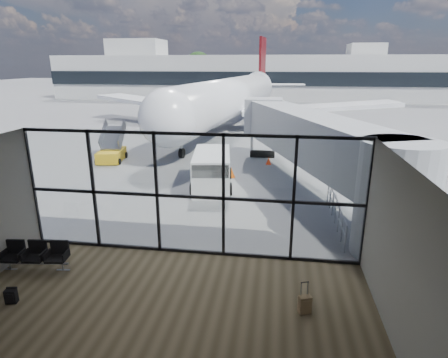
% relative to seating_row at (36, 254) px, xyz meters
% --- Properties ---
extents(ground, '(220.00, 220.00, 0.00)m').
position_rel_seating_row_xyz_m(ground, '(4.93, 41.83, -0.54)').
color(ground, slate).
rests_on(ground, ground).
extents(lounge_shell, '(12.02, 8.01, 4.51)m').
position_rel_seating_row_xyz_m(lounge_shell, '(4.93, -2.97, 2.11)').
color(lounge_shell, brown).
rests_on(lounge_shell, ground).
extents(glass_curtain_wall, '(12.10, 0.12, 4.50)m').
position_rel_seating_row_xyz_m(glass_curtain_wall, '(4.93, 1.83, 1.70)').
color(glass_curtain_wall, white).
rests_on(glass_curtain_wall, ground).
extents(jet_bridge, '(8.00, 16.50, 4.33)m').
position_rel_seating_row_xyz_m(jet_bridge, '(9.83, 8.90, 2.22)').
color(jet_bridge, '#919496').
rests_on(jet_bridge, ground).
extents(apron_railing, '(0.06, 5.46, 1.11)m').
position_rel_seating_row_xyz_m(apron_railing, '(10.53, 5.33, 0.18)').
color(apron_railing, gray).
rests_on(apron_railing, ground).
extents(far_terminal, '(80.00, 12.20, 11.00)m').
position_rel_seating_row_xyz_m(far_terminal, '(4.34, 63.80, 3.67)').
color(far_terminal, '#B8B8B3').
rests_on(far_terminal, ground).
extents(tree_0, '(4.95, 4.95, 7.12)m').
position_rel_seating_row_xyz_m(tree_0, '(-40.07, 73.83, 4.09)').
color(tree_0, '#382619').
rests_on(tree_0, ground).
extents(tree_1, '(5.61, 5.61, 8.07)m').
position_rel_seating_row_xyz_m(tree_1, '(-34.07, 73.83, 4.71)').
color(tree_1, '#382619').
rests_on(tree_1, ground).
extents(tree_2, '(6.27, 6.27, 9.03)m').
position_rel_seating_row_xyz_m(tree_2, '(-28.07, 73.83, 5.33)').
color(tree_2, '#382619').
rests_on(tree_2, ground).
extents(tree_3, '(4.95, 4.95, 7.12)m').
position_rel_seating_row_xyz_m(tree_3, '(-22.07, 73.83, 4.09)').
color(tree_3, '#382619').
rests_on(tree_3, ground).
extents(tree_4, '(5.61, 5.61, 8.07)m').
position_rel_seating_row_xyz_m(tree_4, '(-16.07, 73.83, 4.71)').
color(tree_4, '#382619').
rests_on(tree_4, ground).
extents(tree_5, '(6.27, 6.27, 9.03)m').
position_rel_seating_row_xyz_m(tree_5, '(-10.07, 73.83, 5.33)').
color(tree_5, '#382619').
rests_on(tree_5, ground).
extents(seating_row, '(2.21, 0.85, 0.98)m').
position_rel_seating_row_xyz_m(seating_row, '(0.00, 0.00, 0.00)').
color(seating_row, gray).
rests_on(seating_row, ground).
extents(backpack, '(0.34, 0.33, 0.47)m').
position_rel_seating_row_xyz_m(backpack, '(0.43, -1.91, -0.32)').
color(backpack, black).
rests_on(backpack, ground).
extents(suitcase, '(0.40, 0.33, 0.94)m').
position_rel_seating_row_xyz_m(suitcase, '(8.86, -1.14, -0.26)').
color(suitcase, olive).
rests_on(suitcase, ground).
extents(airliner, '(34.38, 40.00, 10.33)m').
position_rel_seating_row_xyz_m(airliner, '(2.94, 31.00, 2.60)').
color(airliner, white).
rests_on(airliner, ground).
extents(service_van, '(2.70, 4.75, 1.97)m').
position_rel_seating_row_xyz_m(service_van, '(4.35, 9.45, 0.47)').
color(service_van, white).
rests_on(service_van, ground).
extents(belt_loader, '(2.27, 4.13, 1.81)m').
position_rel_seating_row_xyz_m(belt_loader, '(-4.42, 25.94, 0.06)').
color(belt_loader, black).
rests_on(belt_loader, ground).
extents(mobile_stairs, '(2.06, 3.37, 2.24)m').
position_rel_seating_row_xyz_m(mobile_stairs, '(-3.76, 14.26, -0.01)').
color(mobile_stairs, gold).
rests_on(mobile_stairs, ground).
extents(traffic_cone_b, '(0.46, 0.46, 0.66)m').
position_rel_seating_row_xyz_m(traffic_cone_b, '(5.18, 11.50, -0.23)').
color(traffic_cone_b, orange).
rests_on(traffic_cone_b, ground).
extents(traffic_cone_c, '(0.37, 0.37, 0.53)m').
position_rel_seating_row_xyz_m(traffic_cone_c, '(7.35, 14.91, -0.29)').
color(traffic_cone_c, '#FF3A0D').
rests_on(traffic_cone_c, ground).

